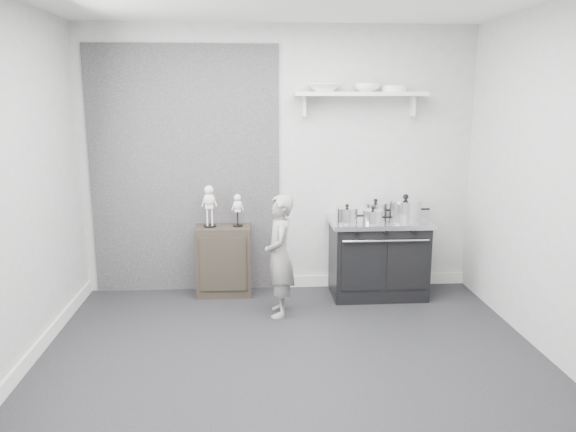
{
  "coord_description": "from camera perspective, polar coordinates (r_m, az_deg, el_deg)",
  "views": [
    {
      "loc": [
        -0.3,
        -3.92,
        2.0
      ],
      "look_at": [
        0.03,
        0.95,
        0.95
      ],
      "focal_mm": 35.0,
      "sensor_mm": 36.0,
      "label": 1
    }
  ],
  "objects": [
    {
      "name": "plate_stack",
      "position": [
        5.77,
        10.77,
        12.59
      ],
      "size": [
        0.26,
        0.26,
        0.06
      ],
      "primitive_type": "cylinder",
      "color": "white",
      "rests_on": "wall_shelf"
    },
    {
      "name": "skeleton_torso",
      "position": [
        5.64,
        -5.15,
        0.82
      ],
      "size": [
        0.11,
        0.07,
        0.38
      ],
      "primitive_type": null,
      "color": "beige",
      "rests_on": "side_cabinet"
    },
    {
      "name": "bowl_large",
      "position": [
        5.64,
        3.68,
        12.89
      ],
      "size": [
        0.32,
        0.32,
        0.08
      ],
      "primitive_type": "imported",
      "color": "white",
      "rests_on": "wall_shelf"
    },
    {
      "name": "bowl_small",
      "position": [
        5.71,
        8.02,
        12.8
      ],
      "size": [
        0.26,
        0.26,
        0.08
      ],
      "primitive_type": "imported",
      "color": "white",
      "rests_on": "wall_shelf"
    },
    {
      "name": "side_cabinet",
      "position": [
        5.77,
        -6.54,
        -4.52
      ],
      "size": [
        0.55,
        0.32,
        0.71
      ],
      "primitive_type": "cube",
      "color": "black",
      "rests_on": "ground"
    },
    {
      "name": "wall_shelf",
      "position": [
        5.7,
        7.35,
        12.09
      ],
      "size": [
        1.3,
        0.26,
        0.24
      ],
      "color": "silver",
      "rests_on": "room_shell"
    },
    {
      "name": "ground",
      "position": [
        4.41,
        0.41,
        -14.89
      ],
      "size": [
        4.0,
        4.0,
        0.0
      ],
      "primitive_type": "plane",
      "color": "black",
      "rests_on": "ground"
    },
    {
      "name": "stove",
      "position": [
        5.77,
        9.12,
        -4.17
      ],
      "size": [
        0.98,
        0.62,
        0.79
      ],
      "color": "black",
      "rests_on": "ground"
    },
    {
      "name": "room_shell",
      "position": [
        4.09,
        -0.96,
        7.02
      ],
      "size": [
        4.02,
        3.62,
        2.71
      ],
      "color": "#A0A09D",
      "rests_on": "ground"
    },
    {
      "name": "pot_back_left",
      "position": [
        5.79,
        8.87,
        0.66
      ],
      "size": [
        0.33,
        0.24,
        0.19
      ],
      "color": "silver",
      "rests_on": "stove"
    },
    {
      "name": "pot_front_center",
      "position": [
        5.49,
        8.6,
        -0.05
      ],
      "size": [
        0.29,
        0.2,
        0.17
      ],
      "color": "silver",
      "rests_on": "stove"
    },
    {
      "name": "skeleton_full",
      "position": [
        5.64,
        -8.0,
        1.32
      ],
      "size": [
        0.14,
        0.09,
        0.49
      ],
      "primitive_type": null,
      "color": "beige",
      "rests_on": "side_cabinet"
    },
    {
      "name": "pot_front_left",
      "position": [
        5.47,
        6.01,
        0.08
      ],
      "size": [
        0.3,
        0.21,
        0.19
      ],
      "color": "silver",
      "rests_on": "stove"
    },
    {
      "name": "child",
      "position": [
        5.14,
        -0.86,
        -4.08
      ],
      "size": [
        0.28,
        0.42,
        1.13
      ],
      "primitive_type": "imported",
      "rotation": [
        0.0,
        0.0,
        -1.59
      ],
      "color": "gray",
      "rests_on": "ground"
    },
    {
      "name": "pot_back_right",
      "position": [
        5.81,
        11.83,
        0.75
      ],
      "size": [
        0.42,
        0.33,
        0.24
      ],
      "color": "silver",
      "rests_on": "stove"
    }
  ]
}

